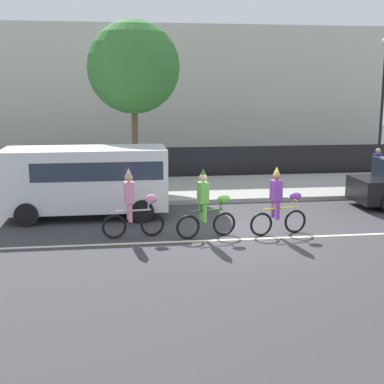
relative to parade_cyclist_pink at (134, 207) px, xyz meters
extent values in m
plane|color=#38383A|center=(3.17, -0.09, -0.84)|extent=(80.00, 80.00, 0.00)
cube|color=beige|center=(3.17, -0.59, -0.84)|extent=(36.00, 0.14, 0.01)
cube|color=#9E9B93|center=(3.17, 6.41, -0.77)|extent=(60.00, 5.00, 0.15)
cube|color=black|center=(3.17, 9.31, -0.14)|extent=(40.00, 0.08, 1.40)
cube|color=beige|center=(-0.01, 17.91, 2.77)|extent=(28.00, 8.00, 7.22)
torus|color=black|center=(0.51, 0.07, -0.51)|extent=(0.67, 0.16, 0.67)
torus|color=black|center=(-0.53, -0.07, -0.51)|extent=(0.67, 0.16, 0.67)
cylinder|color=silver|center=(-0.01, 0.00, -0.09)|extent=(0.96, 0.18, 0.05)
cylinder|color=silver|center=(-0.16, -0.02, 0.00)|extent=(0.04, 0.04, 0.18)
cylinder|color=silver|center=(0.40, 0.05, 0.02)|extent=(0.04, 0.04, 0.23)
cylinder|color=silver|center=(0.40, 0.05, 0.14)|extent=(0.10, 0.50, 0.03)
ellipsoid|color=pink|center=(0.49, 0.06, 0.21)|extent=(0.38, 0.25, 0.24)
cube|color=pink|center=(-0.11, -0.02, 0.42)|extent=(0.28, 0.35, 0.56)
sphere|color=tan|center=(-0.11, -0.02, 0.82)|extent=(0.22, 0.22, 0.22)
cone|color=silver|center=(-0.11, -0.02, 1.00)|extent=(0.14, 0.14, 0.16)
cylinder|color=pink|center=(-0.09, -0.15, -0.13)|extent=(0.11, 0.11, 0.48)
cylinder|color=pink|center=(-0.13, 0.12, -0.13)|extent=(0.11, 0.11, 0.48)
torus|color=black|center=(2.47, -0.17, -0.51)|extent=(0.67, 0.20, 0.67)
torus|color=black|center=(1.44, -0.38, -0.51)|extent=(0.67, 0.20, 0.67)
cylinder|color=#266626|center=(1.95, -0.27, -0.09)|extent=(0.96, 0.24, 0.05)
cylinder|color=#266626|center=(1.81, -0.30, 0.00)|extent=(0.04, 0.04, 0.18)
cylinder|color=#266626|center=(2.37, -0.19, 0.02)|extent=(0.04, 0.04, 0.23)
cylinder|color=#266626|center=(2.37, -0.19, 0.14)|extent=(0.13, 0.50, 0.03)
ellipsoid|color=#72CC4C|center=(2.45, -0.17, 0.21)|extent=(0.39, 0.27, 0.24)
cube|color=#72CC4C|center=(1.86, -0.29, 0.42)|extent=(0.30, 0.36, 0.56)
sphere|color=beige|center=(1.86, -0.29, 0.82)|extent=(0.22, 0.22, 0.22)
cone|color=#266626|center=(1.86, -0.29, 1.00)|extent=(0.14, 0.14, 0.16)
cylinder|color=#72CC4C|center=(1.88, -0.43, -0.13)|extent=(0.11, 0.11, 0.48)
cylinder|color=#72CC4C|center=(1.83, -0.16, -0.13)|extent=(0.11, 0.11, 0.48)
torus|color=black|center=(4.50, -0.17, -0.51)|extent=(0.67, 0.19, 0.67)
torus|color=black|center=(3.47, -0.36, -0.51)|extent=(0.67, 0.19, 0.67)
cylinder|color=#E5D84C|center=(3.99, -0.26, -0.09)|extent=(0.96, 0.23, 0.05)
cylinder|color=#E5D84C|center=(3.84, -0.29, 0.00)|extent=(0.04, 0.04, 0.18)
cylinder|color=#E5D84C|center=(4.40, -0.19, 0.02)|extent=(0.04, 0.04, 0.23)
cylinder|color=#E5D84C|center=(4.40, -0.19, 0.14)|extent=(0.12, 0.50, 0.03)
ellipsoid|color=purple|center=(4.48, -0.17, 0.21)|extent=(0.39, 0.26, 0.24)
cube|color=purple|center=(3.89, -0.28, 0.42)|extent=(0.29, 0.36, 0.56)
sphere|color=#9E7051|center=(3.89, -0.28, 0.82)|extent=(0.22, 0.22, 0.22)
cone|color=#E5D84C|center=(3.89, -0.28, 1.00)|extent=(0.14, 0.14, 0.16)
cylinder|color=purple|center=(3.91, -0.42, -0.13)|extent=(0.11, 0.11, 0.48)
cylinder|color=purple|center=(3.86, -0.14, -0.13)|extent=(0.11, 0.11, 0.48)
cube|color=white|center=(-1.40, 2.61, 0.39)|extent=(5.00, 2.00, 1.90)
cube|color=#283342|center=(-1.00, 2.61, 0.74)|extent=(3.90, 2.02, 0.56)
cylinder|color=black|center=(0.30, 1.61, -0.49)|extent=(0.70, 0.22, 0.70)
cylinder|color=black|center=(0.30, 3.61, -0.49)|extent=(0.70, 0.22, 0.70)
cylinder|color=black|center=(-3.10, 1.61, -0.49)|extent=(0.70, 0.22, 0.70)
cylinder|color=black|center=(-3.10, 3.61, -0.49)|extent=(0.70, 0.22, 0.70)
cylinder|color=black|center=(8.35, 3.50, -0.54)|extent=(0.60, 0.20, 0.60)
cylinder|color=black|center=(10.52, 6.97, 2.06)|extent=(0.12, 0.12, 5.50)
cylinder|color=brown|center=(0.31, 7.73, 0.99)|extent=(0.24, 0.24, 3.37)
sphere|color=#387A33|center=(0.31, 7.73, 3.98)|extent=(3.71, 3.71, 3.71)
cylinder|color=#33333D|center=(9.35, 4.75, -0.27)|extent=(0.20, 0.20, 0.85)
cube|color=navy|center=(9.35, 4.75, 0.44)|extent=(0.32, 0.20, 0.56)
sphere|color=tan|center=(9.35, 4.75, 0.83)|extent=(0.20, 0.20, 0.20)
camera|label=1|loc=(-0.34, -14.19, 3.22)|focal=50.00mm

